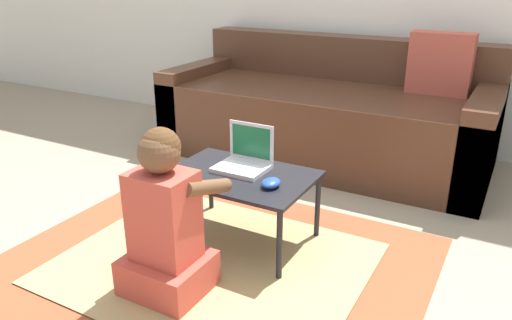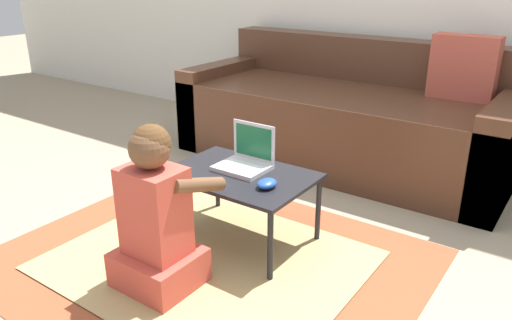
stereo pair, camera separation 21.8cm
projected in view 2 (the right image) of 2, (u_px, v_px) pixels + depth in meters
ground_plane at (261, 244)px, 2.27m from camera, size 16.00×16.00×0.00m
area_rug at (208, 261)px, 2.14m from camera, size 1.72×1.42×0.01m
couch at (347, 117)px, 3.19m from camera, size 2.04×0.90×0.83m
laptop_desk at (240, 180)px, 2.21m from camera, size 0.64×0.44×0.33m
laptop at (245, 161)px, 2.24m from camera, size 0.23×0.19×0.20m
computer_mouse at (267, 184)px, 2.05m from camera, size 0.07×0.10×0.04m
person_seated at (157, 219)px, 1.89m from camera, size 0.31×0.41×0.66m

